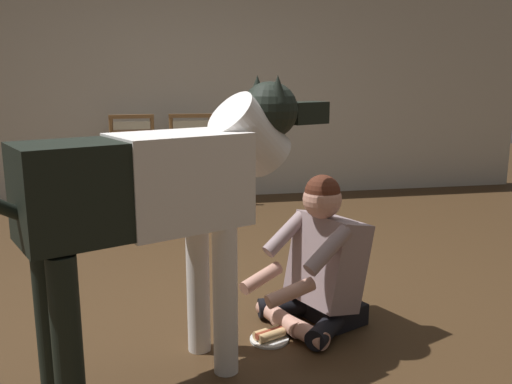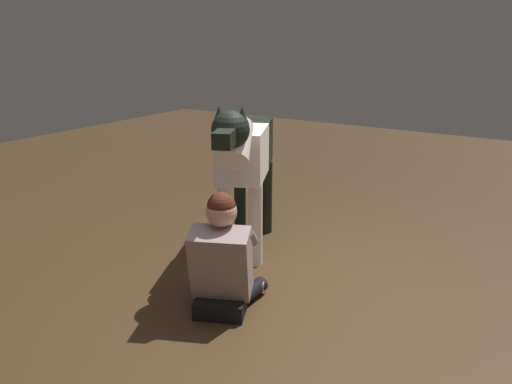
# 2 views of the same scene
# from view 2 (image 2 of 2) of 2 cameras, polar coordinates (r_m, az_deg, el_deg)

# --- Properties ---
(ground_plane) EXTENTS (14.02, 14.02, 0.00)m
(ground_plane) POSITION_cam_2_polar(r_m,az_deg,el_deg) (3.65, 5.25, -12.10)
(ground_plane) COLOR #442E1A
(person_sitting_on_floor) EXTENTS (0.73, 0.62, 0.85)m
(person_sitting_on_floor) POSITION_cam_2_polar(r_m,az_deg,el_deg) (3.35, -3.96, -8.22)
(person_sitting_on_floor) COLOR black
(person_sitting_on_floor) RESTS_ON ground
(large_dog) EXTENTS (1.59, 0.82, 1.36)m
(large_dog) POSITION_cam_2_polar(r_m,az_deg,el_deg) (4.01, -1.42, 4.24)
(large_dog) COLOR white
(large_dog) RESTS_ON ground
(hot_dog_on_plate) EXTENTS (0.20, 0.20, 0.06)m
(hot_dog_on_plate) POSITION_cam_2_polar(r_m,az_deg,el_deg) (3.80, -2.76, -10.31)
(hot_dog_on_plate) COLOR white
(hot_dog_on_plate) RESTS_ON ground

